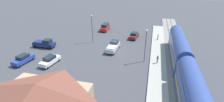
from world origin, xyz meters
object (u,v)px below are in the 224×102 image
Objects in this scene: sedan_blue at (23,59)px; light_pole_near_platform at (146,42)px; pickup_silver at (113,46)px; sedan_maroon at (134,35)px; light_pole_lot_center at (92,25)px; sedan_white at (50,60)px; pedestrian_on_platform at (158,36)px; pickup_navy at (44,43)px; pedestrian_waiting_far at (158,59)px; station_building at (39,101)px; suv_red at (105,27)px.

sedan_blue is 0.68× the size of light_pole_near_platform.
pickup_silver is 19.32m from sedan_blue.
light_pole_lot_center is (10.29, 5.61, 3.77)m from sedan_maroon.
pickup_silver is at bearing -138.40° from sedan_white.
sedan_maroon is at bearing -3.44° from pedestrian_on_platform.
pickup_silver is (-16.89, -2.32, 0.00)m from pickup_navy.
sedan_white is at bearing -171.13° from sedan_blue.
light_pole_lot_center is at bearing -26.22° from pedestrian_waiting_far.
sedan_white is (20.89, 5.14, -0.40)m from pedestrian_waiting_far.
light_pole_lot_center reaches higher than light_pole_near_platform.
pickup_navy is at bearing 29.79° from sedan_maroon.
light_pole_near_platform is at bearing -121.42° from station_building.
suv_red is at bearing -26.68° from sedan_maroon.
sedan_maroon is 0.64× the size of light_pole_lot_center.
pickup_navy is at bearing 22.82° from pedestrian_on_platform.
pickup_navy is at bearing -56.20° from station_building.
station_building reaches higher than pedestrian_waiting_far.
pedestrian_on_platform is 0.36× the size of sedan_maroon.
light_pole_near_platform is at bearing -162.51° from sedan_white.
light_pole_lot_center is at bearing 28.59° from sedan_maroon.
sedan_blue is 25.00m from light_pole_near_platform.
pedestrian_waiting_far is 18.96m from light_pole_lot_center.
sedan_white is at bearing 72.79° from light_pole_lot_center.
light_pole_near_platform reaches higher than pedestrian_on_platform.
pedestrian_on_platform is 13.69m from pickup_silver.
station_building is at bearing 137.17° from sedan_blue.
sedan_maroon is at bearing -65.05° from pedestrian_waiting_far.
light_pole_near_platform reaches higher than pickup_silver.
sedan_maroon is 1.00× the size of sedan_white.
light_pole_near_platform reaches higher than sedan_maroon.
sedan_blue is 28.20m from sedan_maroon.
light_pole_lot_center is at bearing -149.05° from pickup_navy.
pedestrian_waiting_far is 21.51m from sedan_white.
suv_red is 0.71× the size of light_pole_near_platform.
sedan_maroon is at bearing -151.41° from light_pole_lot_center.
light_pole_lot_center is at bearing -124.29° from sedan_blue.
pedestrian_waiting_far is at bearing 166.90° from light_pole_near_platform.
suv_red reaches higher than sedan_maroon.
pickup_silver is 1.18× the size of sedan_blue.
station_building is 1.67× the size of light_pole_near_platform.
sedan_white is (10.72, 9.52, -0.15)m from pickup_silver.
pedestrian_on_platform reaches higher than sedan_blue.
suv_red reaches higher than sedan_blue.
pedestrian_waiting_far is 0.32× the size of pickup_navy.
pickup_silver reaches higher than sedan_white.
pedestrian_on_platform is at bearing -113.99° from station_building.
pickup_silver is 9.10m from light_pole_near_platform.
pedestrian_waiting_far reaches higher than sedan_maroon.
pedestrian_waiting_far is at bearing -127.94° from station_building.
pedestrian_waiting_far reaches higher than sedan_white.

